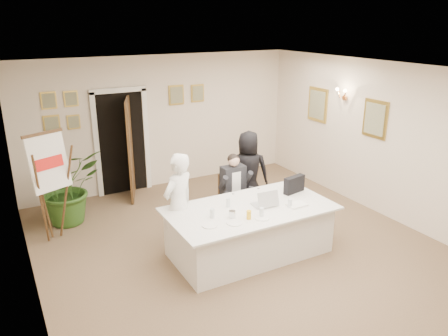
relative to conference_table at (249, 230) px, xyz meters
name	(u,v)px	position (x,y,z in m)	size (l,w,h in m)	color
floor	(246,253)	(-0.05, 0.02, -0.39)	(7.00, 7.00, 0.00)	brown
ceiling	(249,72)	(-0.05, 0.02, 2.41)	(6.00, 7.00, 0.02)	white
wall_back	(162,122)	(-0.05, 3.52, 1.01)	(6.00, 0.10, 2.80)	beige
wall_left	(26,209)	(-3.05, 0.02, 1.01)	(0.10, 7.00, 2.80)	beige
wall_right	(391,142)	(2.95, 0.02, 1.01)	(0.10, 7.00, 2.80)	beige
doorway	(125,145)	(-0.93, 3.34, 0.65)	(1.14, 0.86, 2.20)	black
pictures_back_wall	(124,105)	(-0.85, 3.49, 1.46)	(3.40, 0.06, 0.80)	gold
pictures_right_wall	(344,111)	(2.92, 1.22, 1.36)	(0.06, 2.20, 0.80)	gold
wall_sconce	(343,94)	(2.85, 1.22, 1.71)	(0.20, 0.30, 0.24)	#BC733C
conference_table	(249,230)	(0.00, 0.00, 0.00)	(2.53, 1.36, 0.78)	white
seated_man	(234,190)	(0.29, 0.98, 0.27)	(0.57, 0.60, 1.32)	black
flip_chart	(50,193)	(-2.60, 1.92, 0.44)	(0.65, 0.52, 1.81)	#31210F
standing_man	(179,205)	(-0.95, 0.52, 0.42)	(0.60, 0.39, 1.63)	white
standing_woman	(248,172)	(0.80, 1.36, 0.39)	(0.77, 0.50, 1.57)	black
potted_palm	(66,187)	(-2.26, 2.52, 0.26)	(1.18, 1.03, 1.31)	#2B521B
laptop	(264,196)	(0.24, -0.01, 0.52)	(0.35, 0.36, 0.28)	#B7BABC
laptop_bag	(294,184)	(0.96, 0.18, 0.52)	(0.40, 0.11, 0.28)	black
paper_stack	(297,205)	(0.67, -0.28, 0.40)	(0.29, 0.21, 0.03)	white
plate_left	(210,225)	(-0.82, -0.26, 0.39)	(0.22, 0.22, 0.01)	white
plate_mid	(235,223)	(-0.47, -0.35, 0.39)	(0.24, 0.24, 0.01)	white
plate_near	(262,218)	(-0.05, -0.40, 0.39)	(0.21, 0.21, 0.01)	white
glass_a	(212,213)	(-0.66, -0.04, 0.45)	(0.07, 0.07, 0.14)	silver
glass_b	(262,212)	(-0.03, -0.36, 0.45)	(0.07, 0.07, 0.14)	silver
glass_c	(290,203)	(0.54, -0.28, 0.45)	(0.07, 0.07, 0.14)	silver
glass_d	(228,203)	(-0.28, 0.19, 0.45)	(0.06, 0.06, 0.14)	silver
oj_glass	(249,215)	(-0.23, -0.33, 0.45)	(0.07, 0.07, 0.13)	gold
steel_jug	(232,214)	(-0.42, -0.19, 0.44)	(0.10, 0.10, 0.11)	silver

